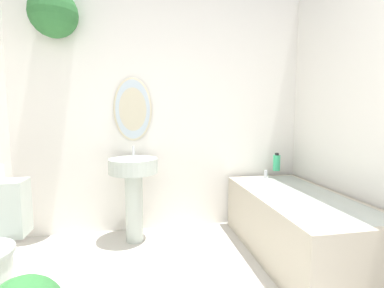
% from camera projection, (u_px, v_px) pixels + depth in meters
% --- Properties ---
extents(wall_back, '(2.97, 0.41, 2.40)m').
position_uv_depth(wall_back, '(150.00, 100.00, 2.75)').
color(wall_back, silver).
rests_on(wall_back, ground_plane).
extents(pedestal_sink, '(0.44, 0.44, 0.88)m').
position_uv_depth(pedestal_sink, '(134.00, 182.00, 2.54)').
color(pedestal_sink, '#B2BCB2').
rests_on(pedestal_sink, ground_plane).
extents(bathtub, '(0.74, 1.46, 0.60)m').
position_uv_depth(bathtub, '(298.00, 224.00, 2.30)').
color(bathtub, '#B2A893').
rests_on(bathtub, ground_plane).
extents(shampoo_bottle, '(0.07, 0.07, 0.18)m').
position_uv_depth(shampoo_bottle, '(277.00, 162.00, 2.87)').
color(shampoo_bottle, '#38B275').
rests_on(shampoo_bottle, bathtub).
extents(bath_mat, '(0.52, 0.37, 0.02)m').
position_uv_depth(bath_mat, '(133.00, 284.00, 1.92)').
color(bath_mat, '#B7A88E').
rests_on(bath_mat, ground_plane).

